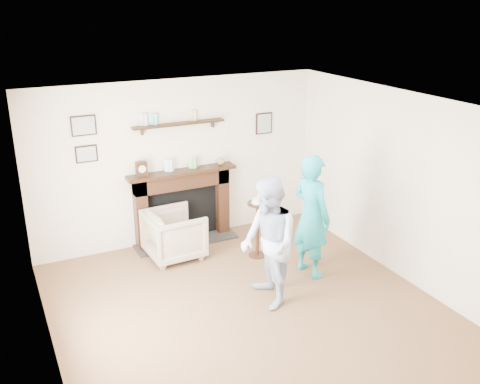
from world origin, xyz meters
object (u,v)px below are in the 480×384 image
armchair (175,256)px  pedestal_table (258,219)px  man (267,302)px  woman (309,273)px

armchair → pedestal_table: size_ratio=0.81×
man → woman: 0.98m
armchair → man: 1.80m
woman → man: bearing=104.2°
man → woman: size_ratio=0.96×
woman → pedestal_table: size_ratio=1.77×
pedestal_table → woman: bearing=-62.6°
armchair → woman: bearing=-133.3°
man → pedestal_table: bearing=165.6°
armchair → woman: (1.50, -1.28, 0.00)m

